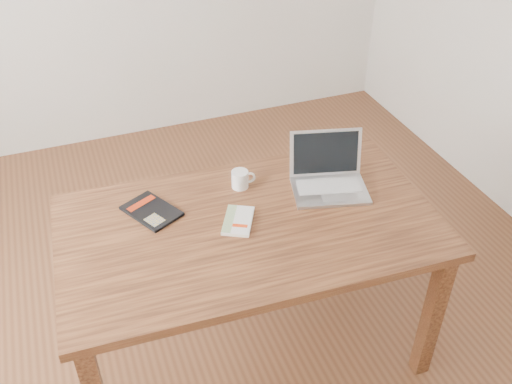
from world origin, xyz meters
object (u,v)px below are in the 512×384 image
object	(u,v)px
white_guidebook	(238,221)
black_guidebook	(151,211)
laptop	(328,177)
coffee_mug	(241,179)
desk	(250,240)

from	to	relation	value
white_guidebook	black_guidebook	world-z (taller)	white_guidebook
laptop	coffee_mug	xyz separation A→B (m)	(-0.36, 0.13, -0.01)
coffee_mug	black_guidebook	bearing A→B (deg)	-169.58
desk	laptop	size ratio (longest dim) A/B	4.17
laptop	coffee_mug	size ratio (longest dim) A/B	3.50
white_guidebook	black_guidebook	xyz separation A→B (m)	(-0.31, 0.19, -0.00)
black_guidebook	laptop	distance (m)	0.77
desk	white_guidebook	size ratio (longest dim) A/B	7.35
desk	coffee_mug	world-z (taller)	coffee_mug
white_guidebook	coffee_mug	distance (m)	0.25
white_guidebook	black_guidebook	distance (m)	0.36
black_guidebook	white_guidebook	bearing A→B (deg)	-58.47
black_guidebook	coffee_mug	distance (m)	0.41
laptop	white_guidebook	bearing A→B (deg)	-152.82
desk	coffee_mug	bearing A→B (deg)	81.58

